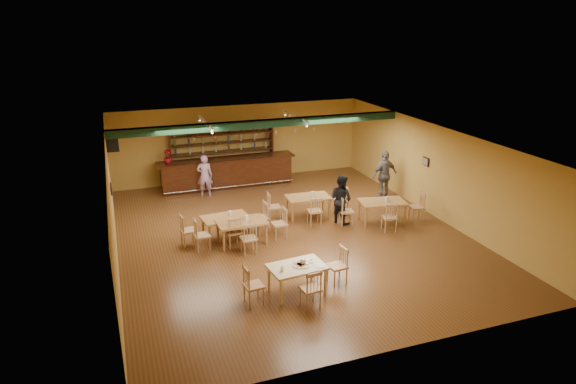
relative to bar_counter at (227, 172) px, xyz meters
name	(u,v)px	position (x,y,z in m)	size (l,w,h in m)	color
floor	(290,234)	(0.76, -5.15, -0.56)	(12.00, 12.00, 0.00)	brown
ceiling_beam	(262,124)	(0.76, -2.35, 2.31)	(10.00, 0.30, 0.25)	black
track_rail_left	(205,122)	(-1.04, -1.75, 2.38)	(0.05, 2.50, 0.05)	silver
track_rail_right	(295,116)	(2.16, -1.75, 2.38)	(0.05, 2.50, 0.05)	silver
ac_unit	(112,141)	(-4.04, -0.95, 1.79)	(0.34, 0.70, 0.48)	silver
picture_left	(111,189)	(-4.21, -4.15, 1.14)	(0.04, 0.34, 0.28)	black
picture_right	(426,161)	(5.73, -4.65, 1.14)	(0.04, 0.34, 0.28)	black
bar_counter	(227,172)	(0.00, 0.00, 0.00)	(5.30, 0.85, 1.13)	black
back_bar_hutch	(223,154)	(0.00, 0.63, 0.57)	(4.10, 0.40, 2.28)	black
poinsettia	(167,157)	(-2.20, 0.00, 0.83)	(0.29, 0.29, 0.53)	maroon
dining_table_a	(226,227)	(-1.14, -4.75, -0.23)	(1.36, 0.81, 0.68)	olive
dining_table_b	(308,207)	(1.80, -3.98, -0.21)	(1.41, 0.84, 0.70)	olive
dining_table_c	(242,233)	(-0.79, -5.31, -0.21)	(1.41, 0.85, 0.71)	olive
dining_table_d	(382,212)	(3.84, -5.23, -0.20)	(1.44, 0.87, 0.72)	olive
near_table	(297,279)	(-0.25, -8.42, -0.21)	(1.32, 0.85, 0.71)	beige
pizza_tray	(301,265)	(-0.16, -8.42, 0.15)	(0.40, 0.40, 0.01)	silver
parmesan_shaker	(282,269)	(-0.67, -8.56, 0.20)	(0.07, 0.07, 0.11)	#EAE5C6
napkin_stack	(307,260)	(0.08, -8.23, 0.16)	(0.20, 0.15, 0.03)	white
pizza_server	(306,263)	(-0.01, -8.37, 0.16)	(0.32, 0.09, 0.00)	silver
side_plate	(320,266)	(0.27, -8.61, 0.15)	(0.22, 0.22, 0.01)	white
patron_bar	(205,176)	(-1.01, -0.83, 0.22)	(0.57, 0.37, 1.56)	#8E499F
patron_right_a	(341,199)	(2.60, -4.78, 0.22)	(0.77, 0.60, 1.58)	black
patron_right_b	(384,175)	(5.04, -3.23, 0.32)	(1.04, 0.43, 1.78)	slate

